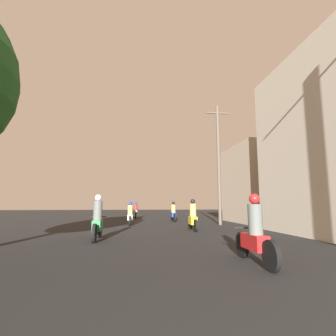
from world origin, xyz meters
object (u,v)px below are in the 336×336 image
at_px(motorcycle_green, 98,222).
at_px(motorcycle_yellow, 193,218).
at_px(motorcycle_silver, 136,212).
at_px(utility_pole_far, 219,161).
at_px(building_right_far, 265,184).
at_px(motorcycle_white, 130,215).
at_px(motorcycle_red, 255,236).
at_px(motorcycle_blue, 173,213).

height_order(motorcycle_green, motorcycle_yellow, motorcycle_green).
bearing_deg(motorcycle_silver, utility_pole_far, -63.55).
xyz_separation_m(motorcycle_yellow, building_right_far, (6.60, 5.03, 2.14)).
distance_m(motorcycle_green, utility_pole_far, 9.90).
bearing_deg(motorcycle_white, motorcycle_red, -80.21).
height_order(motorcycle_yellow, motorcycle_silver, motorcycle_yellow).
xyz_separation_m(motorcycle_yellow, motorcycle_silver, (-2.85, 11.72, -0.01)).
bearing_deg(motorcycle_white, motorcycle_silver, 82.34).
distance_m(motorcycle_silver, utility_pole_far, 10.59).
bearing_deg(building_right_far, motorcycle_white, -173.96).
bearing_deg(motorcycle_silver, motorcycle_blue, -65.87).
xyz_separation_m(motorcycle_red, motorcycle_green, (-4.07, 4.42, 0.04)).
distance_m(motorcycle_green, motorcycle_blue, 10.73).
bearing_deg(utility_pole_far, motorcycle_yellow, -127.40).
height_order(motorcycle_yellow, motorcycle_white, motorcycle_yellow).
bearing_deg(motorcycle_blue, motorcycle_silver, 110.88).
bearing_deg(motorcycle_blue, utility_pole_far, -63.77).
bearing_deg(motorcycle_red, building_right_far, 57.03).
distance_m(motorcycle_white, utility_pole_far, 6.77).
relative_size(motorcycle_green, motorcycle_white, 1.10).
relative_size(motorcycle_white, building_right_far, 0.34).
bearing_deg(motorcycle_green, motorcycle_white, 85.58).
bearing_deg(motorcycle_red, motorcycle_white, 100.43).
xyz_separation_m(motorcycle_green, motorcycle_silver, (1.44, 14.74, -0.05)).
height_order(motorcycle_red, motorcycle_white, motorcycle_red).
bearing_deg(motorcycle_yellow, motorcycle_red, -91.46).
bearing_deg(motorcycle_red, motorcycle_silver, 93.53).
height_order(motorcycle_white, motorcycle_blue, motorcycle_blue).
relative_size(motorcycle_red, motorcycle_green, 0.99).
distance_m(motorcycle_green, motorcycle_yellow, 5.25).
bearing_deg(motorcycle_blue, motorcycle_yellow, -99.17).
height_order(motorcycle_blue, utility_pole_far, utility_pole_far).
xyz_separation_m(motorcycle_yellow, motorcycle_white, (-3.22, 3.99, -0.04)).
xyz_separation_m(motorcycle_red, motorcycle_white, (-3.00, 11.43, -0.03)).
relative_size(motorcycle_yellow, motorcycle_white, 0.98).
relative_size(motorcycle_red, motorcycle_silver, 0.99).
distance_m(motorcycle_red, motorcycle_green, 6.01).
height_order(motorcycle_green, motorcycle_white, motorcycle_green).
relative_size(motorcycle_green, motorcycle_blue, 1.00).
height_order(motorcycle_yellow, utility_pole_far, utility_pole_far).
height_order(motorcycle_red, motorcycle_blue, motorcycle_red).
distance_m(motorcycle_green, building_right_far, 13.71).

